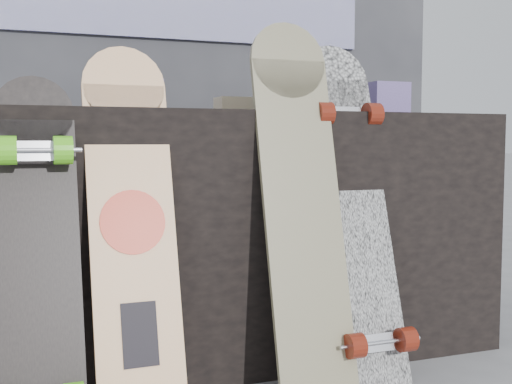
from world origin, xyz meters
name	(u,v)px	position (x,y,z in m)	size (l,w,h in m)	color
vendor_table	(250,233)	(0.00, 0.50, 0.40)	(1.60, 0.60, 0.80)	black
booth	(185,55)	(0.00, 1.35, 1.10)	(2.40, 0.22, 2.20)	#313136
merch_box_purple	(131,96)	(-0.39, 0.49, 0.85)	(0.18, 0.12, 0.10)	#4B3A77
merch_box_small	(384,100)	(0.52, 0.52, 0.86)	(0.14, 0.14, 0.12)	#4B3A77
merch_box_flat	(248,107)	(0.03, 0.59, 0.83)	(0.22, 0.10, 0.06)	#D1B78C
longboard_geisha	(132,217)	(-0.45, 0.15, 0.51)	(0.22, 0.29, 0.97)	beige
longboard_celtic	(301,192)	(0.03, 0.15, 0.56)	(0.23, 0.28, 1.06)	#C8BF89
longboard_cascadia	(353,203)	(0.21, 0.18, 0.52)	(0.24, 0.38, 1.02)	silver
skateboard_dark	(38,250)	(-0.69, 0.10, 0.45)	(0.20, 0.32, 0.88)	black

